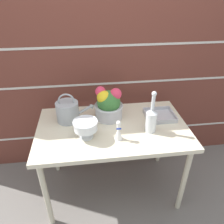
# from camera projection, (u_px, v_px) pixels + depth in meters

# --- Properties ---
(ground_plane) EXTENTS (12.00, 12.00, 0.00)m
(ground_plane) POSITION_uv_depth(u_px,v_px,m) (112.00, 186.00, 2.20)
(ground_plane) COLOR slate
(brick_wall) EXTENTS (3.60, 0.08, 2.20)m
(brick_wall) POSITION_uv_depth(u_px,v_px,m) (106.00, 64.00, 2.04)
(brick_wall) COLOR brown
(brick_wall) RESTS_ON ground_plane
(patio_table) EXTENTS (1.24, 0.73, 0.74)m
(patio_table) POSITION_uv_depth(u_px,v_px,m) (113.00, 133.00, 1.84)
(patio_table) COLOR beige
(patio_table) RESTS_ON ground_plane
(watering_can) EXTENTS (0.33, 0.19, 0.26)m
(watering_can) POSITION_uv_depth(u_px,v_px,m) (68.00, 111.00, 1.84)
(watering_can) COLOR #9EA3A8
(watering_can) RESTS_ON patio_table
(crystal_pedestal_bowl) EXTENTS (0.19, 0.19, 0.15)m
(crystal_pedestal_bowl) POSITION_uv_depth(u_px,v_px,m) (86.00, 126.00, 1.64)
(crystal_pedestal_bowl) COLOR silver
(crystal_pedestal_bowl) RESTS_ON patio_table
(flower_planter) EXTENTS (0.25, 0.25, 0.29)m
(flower_planter) POSITION_uv_depth(u_px,v_px,m) (108.00, 104.00, 1.86)
(flower_planter) COLOR #BCBCC1
(flower_planter) RESTS_ON patio_table
(glass_decanter) EXTENTS (0.09, 0.09, 0.35)m
(glass_decanter) POSITION_uv_depth(u_px,v_px,m) (151.00, 119.00, 1.70)
(glass_decanter) COLOR silver
(glass_decanter) RESTS_ON patio_table
(figurine_vase) EXTENTS (0.07, 0.07, 0.17)m
(figurine_vase) POSITION_uv_depth(u_px,v_px,m) (118.00, 132.00, 1.64)
(figurine_vase) COLOR white
(figurine_vase) RESTS_ON patio_table
(wire_tray) EXTENTS (0.25, 0.23, 0.04)m
(wire_tray) POSITION_uv_depth(u_px,v_px,m) (160.00, 116.00, 1.93)
(wire_tray) COLOR #B7B7BC
(wire_tray) RESTS_ON patio_table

